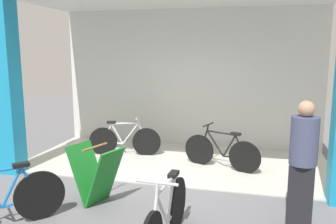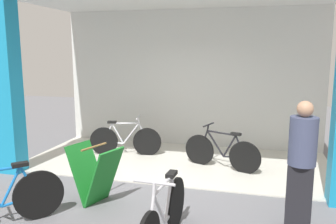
# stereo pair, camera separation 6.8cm
# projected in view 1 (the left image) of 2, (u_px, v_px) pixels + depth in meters

# --- Properties ---
(ground_plane) EXTENTS (20.10, 20.10, 0.00)m
(ground_plane) POSITION_uv_depth(u_px,v_px,m) (158.00, 186.00, 5.89)
(ground_plane) COLOR slate
(ground_plane) RESTS_ON ground
(shop_facade) EXTENTS (6.25, 3.03, 4.12)m
(shop_facade) POSITION_uv_depth(u_px,v_px,m) (177.00, 53.00, 6.87)
(shop_facade) COLOR beige
(shop_facade) RESTS_ON ground
(bicycle_inside_0) EXTENTS (1.55, 0.43, 0.86)m
(bicycle_inside_0) POSITION_uv_depth(u_px,v_px,m) (125.00, 140.00, 7.54)
(bicycle_inside_0) COLOR black
(bicycle_inside_0) RESTS_ON ground
(bicycle_inside_1) EXTENTS (1.49, 0.57, 0.86)m
(bicycle_inside_1) POSITION_uv_depth(u_px,v_px,m) (221.00, 152.00, 6.67)
(bicycle_inside_1) COLOR black
(bicycle_inside_1) RESTS_ON ground
(bicycle_parked_0) EXTENTS (0.46, 1.66, 0.91)m
(bicycle_parked_0) POSITION_uv_depth(u_px,v_px,m) (166.00, 217.00, 3.98)
(bicycle_parked_0) COLOR black
(bicycle_parked_0) RESTS_ON ground
(sandwich_board_sign) EXTENTS (0.86, 0.70, 0.88)m
(sandwich_board_sign) POSITION_uv_depth(u_px,v_px,m) (96.00, 175.00, 5.15)
(sandwich_board_sign) COLOR #197226
(sandwich_board_sign) RESTS_ON ground
(pedestrian_1) EXTENTS (0.40, 0.40, 1.65)m
(pedestrian_1) POSITION_uv_depth(u_px,v_px,m) (303.00, 163.00, 4.37)
(pedestrian_1) COLOR black
(pedestrian_1) RESTS_ON ground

